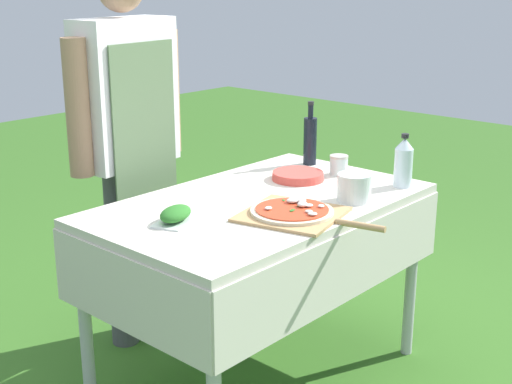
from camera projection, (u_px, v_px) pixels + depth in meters
ground_plane at (260, 379)px, 3.07m from camera, size 12.00×12.00×0.00m
prep_table at (260, 224)px, 2.86m from camera, size 1.38×0.84×0.81m
person_cook at (128, 130)px, 3.16m from camera, size 0.64×0.25×1.71m
pizza_on_peel at (294, 212)px, 2.64m from camera, size 0.42×0.56×0.05m
oil_bottle at (310, 140)px, 3.34m from camera, size 0.06×0.06×0.30m
water_bottle at (404, 162)px, 2.99m from camera, size 0.08×0.08×0.23m
herb_container at (176, 215)px, 2.58m from camera, size 0.22×0.18×0.06m
mixing_tub at (354, 188)px, 2.81m from camera, size 0.13×0.13×0.11m
plate_stack at (298, 176)px, 3.12m from camera, size 0.23×0.23×0.03m
sauce_jar at (339, 166)px, 3.19m from camera, size 0.08×0.08×0.09m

